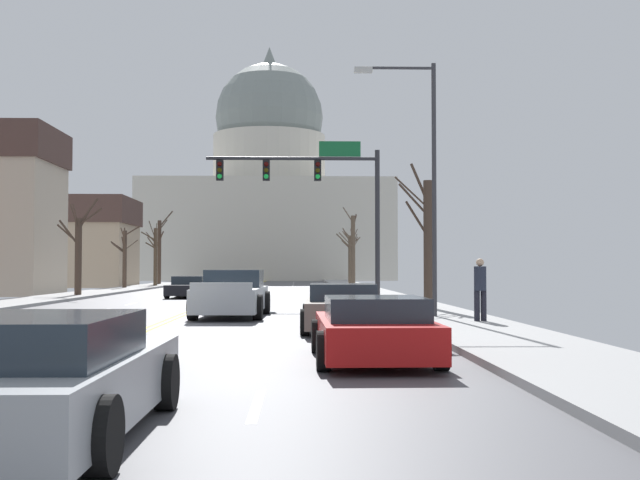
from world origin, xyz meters
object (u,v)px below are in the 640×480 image
Objects in this scene: street_lamp_right at (423,165)px; sedan_near_02 at (342,309)px; sedan_near_04 at (45,379)px; sedan_oncoming_01 at (215,282)px; pedestrian_00 at (480,286)px; sedan_near_03 at (374,330)px; pickup_truck_near_01 at (232,295)px; sedan_oncoming_00 at (190,287)px; signal_gantry at (317,185)px; sedan_near_00 at (242,294)px.

street_lamp_right reaches higher than sedan_near_02.
sedan_near_04 is 1.04× the size of sedan_oncoming_01.
street_lamp_right is 4.50× the size of pedestrian_00.
pedestrian_00 is at bearing 21.74° from sedan_near_02.
sedan_near_03 is 2.52× the size of pedestrian_00.
pedestrian_00 reaches higher than pickup_truck_near_01.
pickup_truck_near_01 reaches higher than sedan_near_03.
street_lamp_right is 1.65× the size of sedan_oncoming_00.
pedestrian_00 is at bearing 62.08° from sedan_near_04.
sedan_near_02 is 23.75m from sedan_oncoming_00.
signal_gantry is 22.37m from sedan_near_03.
pickup_truck_near_01 is (0.10, -5.88, 0.16)m from sedan_near_00.
signal_gantry is 1.01× the size of street_lamp_right.
pedestrian_00 is (7.27, -4.38, 0.41)m from pickup_truck_near_01.
sedan_near_02 is 1.02× the size of sedan_near_03.
sedan_near_03 is 30.05m from sedan_oncoming_00.
sedan_near_04 reaches higher than sedan_near_03.
sedan_near_00 is at bearing 106.21° from sedan_near_02.
sedan_near_00 is 1.00× the size of sedan_oncoming_01.
street_lamp_right is at bearing -52.15° from sedan_near_00.
sedan_near_00 is 18.68m from sedan_near_03.
sedan_near_04 is at bearing -96.68° from signal_gantry.
pedestrian_00 is (1.21, -2.33, -3.71)m from street_lamp_right.
signal_gantry reaches higher than sedan_near_00.
sedan_oncoming_01 reaches higher than sedan_near_04.
pickup_truck_near_01 is at bearing 89.33° from sedan_near_04.
sedan_near_03 is at bearing -74.24° from pickup_truck_near_01.
sedan_near_00 is 12.65m from pedestrian_00.
sedan_near_03 is at bearing -78.83° from sedan_near_00.
signal_gantry is 1.42× the size of pickup_truck_near_01.
sedan_near_04 is at bearing -117.92° from pedestrian_00.
sedan_near_02 is at bearing -124.97° from street_lamp_right.
signal_gantry reaches higher than sedan_near_03.
sedan_oncoming_01 is (-7.22, 41.92, 0.04)m from sedan_near_03.
sedan_oncoming_01 reaches higher than sedan_oncoming_00.
sedan_near_00 is 1.01× the size of sedan_near_03.
street_lamp_right is 1.41× the size of pickup_truck_near_01.
sedan_near_00 is 12.32m from sedan_near_02.
pickup_truck_near_01 is 1.21× the size of sedan_near_04.
sedan_oncoming_01 reaches higher than sedan_near_00.
sedan_oncoming_00 is at bearing 107.28° from sedan_near_02.
sedan_oncoming_01 is at bearing 107.21° from street_lamp_right.
signal_gantry is 1.80× the size of sedan_near_03.
street_lamp_right is at bearing 76.22° from sedan_near_03.
sedan_oncoming_00 is 1.07× the size of sedan_oncoming_01.
sedan_near_04 is at bearing -121.56° from sedan_near_03.
sedan_oncoming_01 is 35.60m from pedestrian_00.
sedan_near_03 is at bearing -115.01° from pedestrian_00.
sedan_near_02 is (3.34, -5.95, -0.13)m from pickup_truck_near_01.
signal_gantry is 1.78× the size of sedan_oncoming_01.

